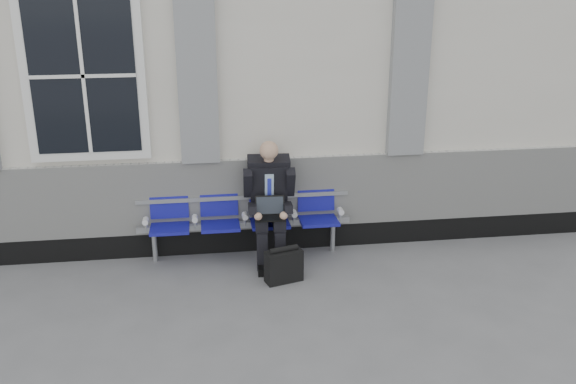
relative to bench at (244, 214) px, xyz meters
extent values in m
plane|color=slate|center=(-2.09, -1.32, -0.55)|extent=(70.00, 70.00, 0.00)
cube|color=silver|center=(-2.09, 2.18, 1.55)|extent=(14.00, 4.00, 4.20)
cube|color=black|center=(-2.09, 0.15, -0.40)|extent=(14.00, 0.10, 0.30)
cube|color=silver|center=(-2.09, 0.14, 0.20)|extent=(14.00, 0.08, 0.90)
cube|color=gray|center=(-0.49, 0.12, 1.85)|extent=(0.45, 0.14, 2.40)
cube|color=gray|center=(2.01, 0.12, 1.85)|extent=(0.45, 0.14, 2.40)
cube|color=white|center=(-1.74, 0.14, 1.70)|extent=(1.35, 0.10, 1.95)
cube|color=black|center=(-1.74, 0.09, 1.70)|extent=(1.15, 0.02, 1.75)
cube|color=#9EA0A3|center=(0.00, -0.02, -0.13)|extent=(2.60, 0.07, 0.07)
cube|color=#9EA0A3|center=(0.00, 0.10, 0.18)|extent=(2.60, 0.05, 0.05)
cylinder|color=#9EA0A3|center=(-1.10, -0.02, -0.36)|extent=(0.06, 0.06, 0.39)
cylinder|color=#9EA0A3|center=(1.10, -0.02, -0.36)|extent=(0.06, 0.06, 0.39)
cube|color=#0E0E8F|center=(-0.90, -0.10, -0.10)|extent=(0.46, 0.42, 0.07)
cube|color=#0E0E8F|center=(-0.90, 0.11, 0.16)|extent=(0.46, 0.10, 0.40)
cube|color=#0E0E8F|center=(-0.30, -0.10, -0.10)|extent=(0.46, 0.42, 0.07)
cube|color=#0E0E8F|center=(-0.30, 0.11, 0.16)|extent=(0.46, 0.10, 0.40)
cube|color=#0E0E8F|center=(0.30, -0.10, -0.10)|extent=(0.46, 0.42, 0.07)
cube|color=#0E0E8F|center=(0.30, 0.11, 0.16)|extent=(0.46, 0.10, 0.40)
cube|color=#0E0E8F|center=(0.90, -0.10, -0.10)|extent=(0.46, 0.42, 0.07)
cube|color=#0E0E8F|center=(0.90, 0.11, 0.16)|extent=(0.46, 0.10, 0.40)
cylinder|color=white|center=(-1.18, -0.07, 0.00)|extent=(0.07, 0.12, 0.07)
cylinder|color=white|center=(-0.60, -0.07, 0.00)|extent=(0.07, 0.12, 0.07)
cylinder|color=white|center=(0.00, -0.07, 0.00)|extent=(0.07, 0.12, 0.07)
cylinder|color=white|center=(0.60, -0.07, 0.00)|extent=(0.07, 0.12, 0.07)
cylinder|color=white|center=(1.18, -0.07, 0.00)|extent=(0.07, 0.12, 0.07)
cube|color=black|center=(0.17, -0.50, -0.50)|extent=(0.13, 0.28, 0.09)
cube|color=black|center=(0.38, -0.51, -0.50)|extent=(0.13, 0.28, 0.09)
cube|color=black|center=(0.17, -0.44, -0.31)|extent=(0.13, 0.14, 0.47)
cube|color=black|center=(0.38, -0.45, -0.31)|extent=(0.13, 0.14, 0.47)
cube|color=black|center=(0.18, -0.21, -0.01)|extent=(0.17, 0.48, 0.15)
cube|color=black|center=(0.39, -0.22, -0.01)|extent=(0.17, 0.48, 0.15)
cube|color=black|center=(0.30, 0.00, 0.34)|extent=(0.46, 0.38, 0.66)
cube|color=#BDDFF9|center=(0.29, -0.13, 0.36)|extent=(0.11, 0.10, 0.37)
cube|color=#2B34C9|center=(0.29, -0.14, 0.34)|extent=(0.05, 0.08, 0.31)
cube|color=black|center=(0.30, -0.03, 0.65)|extent=(0.52, 0.28, 0.15)
cylinder|color=#D5A685|center=(0.30, -0.09, 0.73)|extent=(0.12, 0.12, 0.10)
sphere|color=#D5A685|center=(0.29, -0.15, 0.83)|extent=(0.22, 0.22, 0.22)
cube|color=black|center=(0.04, -0.09, 0.42)|extent=(0.12, 0.30, 0.39)
cube|color=black|center=(0.55, -0.12, 0.42)|extent=(0.12, 0.30, 0.39)
cube|color=black|center=(0.07, -0.28, 0.17)|extent=(0.11, 0.33, 0.15)
cube|color=black|center=(0.49, -0.31, 0.17)|extent=(0.11, 0.33, 0.15)
sphere|color=#D5A685|center=(0.13, -0.43, 0.13)|extent=(0.09, 0.09, 0.09)
sphere|color=#D5A685|center=(0.42, -0.45, 0.13)|extent=(0.09, 0.09, 0.09)
cube|color=black|center=(0.28, -0.36, 0.08)|extent=(0.36, 0.26, 0.02)
cube|color=black|center=(0.29, -0.24, 0.19)|extent=(0.35, 0.11, 0.22)
cube|color=black|center=(0.29, -0.25, 0.19)|extent=(0.32, 0.09, 0.19)
cube|color=black|center=(0.38, -0.76, -0.36)|extent=(0.45, 0.29, 0.38)
cylinder|color=black|center=(0.38, -0.76, -0.15)|extent=(0.34, 0.16, 0.07)
camera|label=1|loc=(-0.47, -7.26, 2.87)|focal=40.00mm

